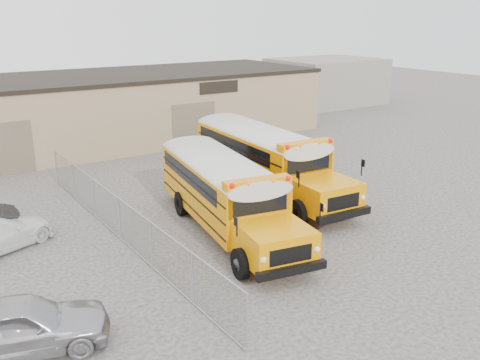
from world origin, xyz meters
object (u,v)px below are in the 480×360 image
school_bus_left (178,152)px  school_bus_right (205,130)px  car_silver (19,325)px  tarp_bundle (316,206)px

school_bus_left → school_bus_right: school_bus_right is taller
school_bus_right → school_bus_left: bearing=-136.0°
school_bus_right → car_silver: school_bus_right is taller
school_bus_left → tarp_bundle: size_ratio=6.98×
tarp_bundle → car_silver: 12.90m
tarp_bundle → school_bus_right: bearing=83.5°
school_bus_left → car_silver: (-10.26, -10.67, -1.00)m
tarp_bundle → car_silver: bearing=-168.5°
car_silver → school_bus_right: bearing=-28.4°
school_bus_right → tarp_bundle: size_ratio=7.36×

